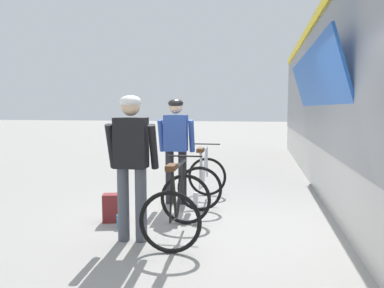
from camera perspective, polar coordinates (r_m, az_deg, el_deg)
name	(u,v)px	position (r m, az deg, el deg)	size (l,w,h in m)	color
ground_plane	(217,226)	(5.08, 3.90, -12.81)	(80.00, 80.00, 0.00)	gray
cyclist_near_in_blue	(176,142)	(6.03, -2.56, 0.36)	(0.62, 0.33, 1.76)	#232328
cyclist_far_in_dark	(131,155)	(4.37, -9.55, -1.72)	(0.62, 0.33, 1.76)	#4C515B
bicycle_near_silver	(204,180)	(6.17, 1.84, -5.64)	(0.74, 1.09, 0.99)	black
bicycle_far_black	(179,206)	(4.55, -2.14, -9.75)	(0.75, 1.09, 0.99)	black
backpack_on_platform	(113,208)	(5.32, -12.35, -9.83)	(0.28, 0.18, 0.40)	maroon
water_bottle_near_the_bikes	(196,199)	(6.08, 0.58, -8.65)	(0.08, 0.08, 0.21)	silver
water_bottle_by_the_backpack	(119,221)	(5.08, -11.41, -11.87)	(0.07, 0.07, 0.18)	#338CCC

